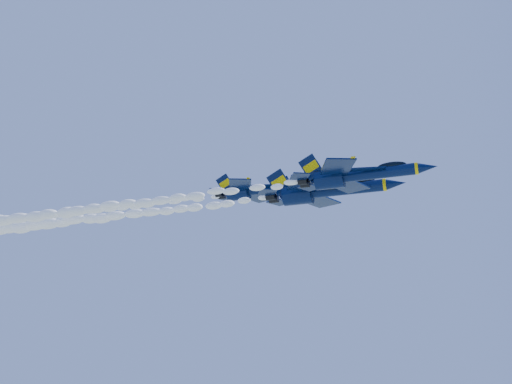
% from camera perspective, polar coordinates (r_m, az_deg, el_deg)
% --- Properties ---
extents(jet_lead, '(16.20, 13.29, 6.02)m').
position_cam_1_polar(jet_lead, '(60.66, 11.40, 1.93)').
color(jet_lead, '#061236').
extents(smoke_trail_jet_lead, '(53.83, 2.06, 1.86)m').
position_cam_1_polar(smoke_trail_jet_lead, '(73.08, -15.73, -1.50)').
color(smoke_trail_jet_lead, white).
extents(jet_second, '(18.81, 15.43, 6.99)m').
position_cam_1_polar(jet_second, '(68.41, 7.86, 0.15)').
color(jet_second, '#061236').
extents(smoke_trail_jet_second, '(53.83, 2.40, 2.16)m').
position_cam_1_polar(smoke_trail_jet_second, '(82.53, -16.56, -2.72)').
color(smoke_trail_jet_second, white).
extents(jet_third, '(17.63, 14.46, 6.55)m').
position_cam_1_polar(jet_third, '(86.26, 0.21, 0.25)').
color(jet_third, '#061236').
extents(smoke_trail_jet_third, '(53.83, 2.25, 2.02)m').
position_cam_1_polar(smoke_trail_jet_third, '(102.55, -18.23, -2.05)').
color(smoke_trail_jet_third, white).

